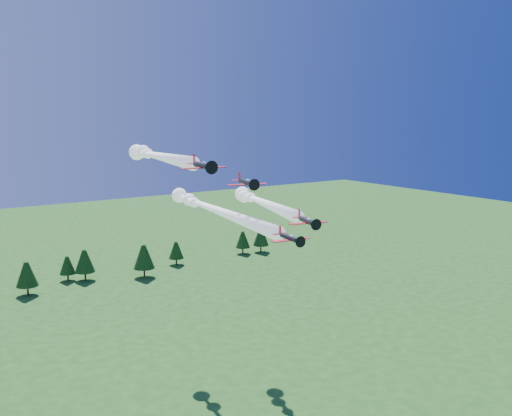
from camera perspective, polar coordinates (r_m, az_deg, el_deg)
plane_lead at (r=122.16m, az=-4.36°, el=-0.06°), size 12.18×58.79×3.70m
plane_left at (r=123.19m, az=-9.95°, el=5.18°), size 11.59×48.34×3.70m
plane_right at (r=128.17m, az=0.45°, el=0.66°), size 15.83×44.19×3.70m
plane_slot at (r=109.47m, az=-0.97°, el=2.57°), size 7.98×8.78×2.79m
treeline at (r=205.89m, az=-19.31°, el=-5.73°), size 171.64×20.35×11.95m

